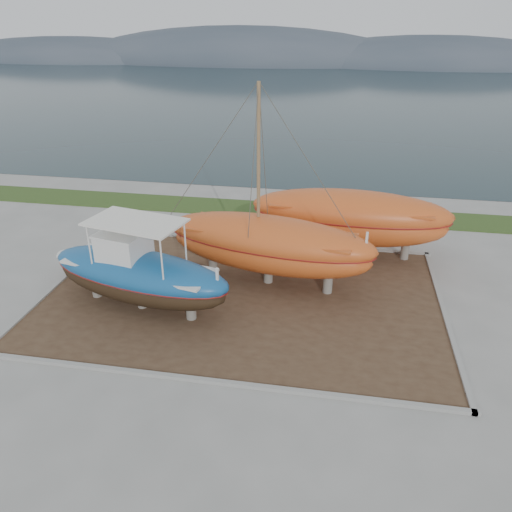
% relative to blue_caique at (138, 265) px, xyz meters
% --- Properties ---
extents(ground, '(140.00, 140.00, 0.00)m').
position_rel_blue_caique_xyz_m(ground, '(4.23, -2.32, -2.15)').
color(ground, gray).
rests_on(ground, ground).
extents(dirt_patch, '(18.00, 12.00, 0.06)m').
position_rel_blue_caique_xyz_m(dirt_patch, '(4.23, 1.68, -2.12)').
color(dirt_patch, '#422D1E').
rests_on(dirt_patch, ground).
extents(curb_frame, '(18.60, 12.60, 0.15)m').
position_rel_blue_caique_xyz_m(curb_frame, '(4.23, 1.68, -2.07)').
color(curb_frame, gray).
rests_on(curb_frame, ground).
extents(grass_strip, '(44.00, 3.00, 0.08)m').
position_rel_blue_caique_xyz_m(grass_strip, '(4.23, 13.18, -2.11)').
color(grass_strip, '#284219').
rests_on(grass_strip, ground).
extents(sea, '(260.00, 100.00, 0.04)m').
position_rel_blue_caique_xyz_m(sea, '(4.23, 67.68, -2.15)').
color(sea, '#16282D').
rests_on(sea, ground).
extents(mountain_ridge, '(200.00, 36.00, 20.00)m').
position_rel_blue_caique_xyz_m(mountain_ridge, '(4.23, 122.68, -2.15)').
color(mountain_ridge, '#333D49').
rests_on(mountain_ridge, ground).
extents(blue_caique, '(9.05, 4.51, 4.17)m').
position_rel_blue_caique_xyz_m(blue_caique, '(0.00, 0.00, 0.00)').
color(blue_caique, '#16538D').
rests_on(blue_caique, dirt_patch).
extents(white_dinghy, '(4.39, 2.51, 1.24)m').
position_rel_blue_caique_xyz_m(white_dinghy, '(-3.56, 2.32, -1.46)').
color(white_dinghy, silver).
rests_on(white_dinghy, dirt_patch).
extents(orange_sailboat, '(10.67, 4.83, 9.39)m').
position_rel_blue_caique_xyz_m(orange_sailboat, '(5.23, 3.27, 2.61)').
color(orange_sailboat, '#C04F1D').
rests_on(orange_sailboat, dirt_patch).
extents(orange_bare_hull, '(10.74, 3.70, 3.47)m').
position_rel_blue_caique_xyz_m(orange_bare_hull, '(9.00, 7.22, -0.35)').
color(orange_bare_hull, '#C04F1D').
rests_on(orange_bare_hull, dirt_patch).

